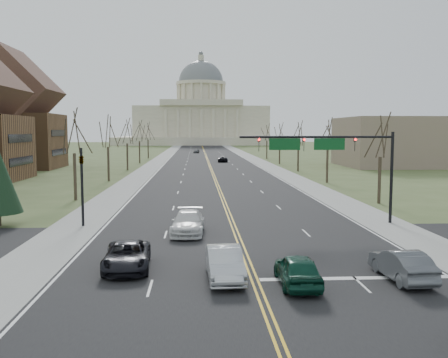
{
  "coord_description": "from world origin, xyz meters",
  "views": [
    {
      "loc": [
        -2.82,
        -24.68,
        7.29
      ],
      "look_at": [
        -0.36,
        19.4,
        3.0
      ],
      "focal_mm": 40.0,
      "sensor_mm": 36.0,
      "label": 1
    }
  ],
  "objects": [
    {
      "name": "tree_l_1",
      "position": [
        -15.5,
        48.0,
        6.94
      ],
      "size": [
        3.96,
        3.96,
        9.0
      ],
      "color": "#32251D",
      "rests_on": "ground"
    },
    {
      "name": "car_sb_inner_second",
      "position": [
        -3.42,
        10.21,
        0.81
      ],
      "size": [
        2.51,
        5.6,
        1.59
      ],
      "primitive_type": "imported",
      "rotation": [
        0.0,
        0.0,
        -0.05
      ],
      "color": "silver",
      "rests_on": "road"
    },
    {
      "name": "car_far_nb",
      "position": [
        3.37,
        91.32,
        0.68
      ],
      "size": [
        2.57,
        4.98,
        1.34
      ],
      "primitive_type": "imported",
      "rotation": [
        0.0,
        0.0,
        3.07
      ],
      "color": "black",
      "rests_on": "road"
    },
    {
      "name": "edge_line_left",
      "position": [
        -9.8,
        110.0,
        0.01
      ],
      "size": [
        0.15,
        380.0,
        0.01
      ],
      "primitive_type": "cube",
      "color": "silver",
      "rests_on": "road"
    },
    {
      "name": "road",
      "position": [
        0.0,
        110.0,
        0.01
      ],
      "size": [
        20.0,
        380.0,
        0.01
      ],
      "primitive_type": "cube",
      "color": "black",
      "rests_on": "ground"
    },
    {
      "name": "tree_l_3",
      "position": [
        -15.5,
        88.0,
        6.94
      ],
      "size": [
        3.96,
        3.96,
        9.0
      ],
      "color": "#32251D",
      "rests_on": "ground"
    },
    {
      "name": "car_sb_inner_lead",
      "position": [
        -1.46,
        -0.76,
        0.8
      ],
      "size": [
        1.84,
        4.83,
        1.57
      ],
      "primitive_type": "imported",
      "rotation": [
        0.0,
        0.0,
        0.04
      ],
      "color": "#AFB2B7",
      "rests_on": "road"
    },
    {
      "name": "car_nb_outer_lead",
      "position": [
        7.2,
        -1.36,
        0.77
      ],
      "size": [
        1.86,
        4.67,
        1.51
      ],
      "primitive_type": "imported",
      "rotation": [
        0.0,
        0.0,
        3.2
      ],
      "color": "#505458",
      "rests_on": "road"
    },
    {
      "name": "cross_road",
      "position": [
        0.0,
        6.0,
        0.01
      ],
      "size": [
        120.0,
        14.0,
        0.01
      ],
      "primitive_type": "cube",
      "color": "black",
      "rests_on": "ground"
    },
    {
      "name": "stop_bar",
      "position": [
        5.0,
        -1.0,
        0.01
      ],
      "size": [
        9.5,
        0.5,
        0.01
      ],
      "primitive_type": "cube",
      "color": "silver",
      "rests_on": "road"
    },
    {
      "name": "car_nb_inner_lead",
      "position": [
        1.92,
        -1.97,
        0.77
      ],
      "size": [
        1.84,
        4.46,
        1.51
      ],
      "primitive_type": "imported",
      "rotation": [
        0.0,
        0.0,
        3.13
      ],
      "color": "#0D3A2A",
      "rests_on": "road"
    },
    {
      "name": "sidewalk_right",
      "position": [
        12.0,
        110.0,
        0.01
      ],
      "size": [
        4.0,
        380.0,
        0.03
      ],
      "primitive_type": "cube",
      "color": "gray",
      "rests_on": "ground"
    },
    {
      "name": "edge_line_right",
      "position": [
        9.8,
        110.0,
        0.01
      ],
      "size": [
        0.15,
        380.0,
        0.01
      ],
      "primitive_type": "cube",
      "color": "silver",
      "rests_on": "road"
    },
    {
      "name": "tree_l_2",
      "position": [
        -15.5,
        68.0,
        6.94
      ],
      "size": [
        3.96,
        3.96,
        9.0
      ],
      "color": "#32251D",
      "rests_on": "ground"
    },
    {
      "name": "bldg_right_mass",
      "position": [
        40.0,
        76.0,
        5.0
      ],
      "size": [
        25.0,
        20.0,
        10.0
      ],
      "primitive_type": "cube",
      "color": "#7F705A",
      "rests_on": "ground"
    },
    {
      "name": "sidewalk_left",
      "position": [
        -12.0,
        110.0,
        0.01
      ],
      "size": [
        4.0,
        380.0,
        0.03
      ],
      "primitive_type": "cube",
      "color": "gray",
      "rests_on": "ground"
    },
    {
      "name": "bldg_left_far",
      "position": [
        -38.0,
        74.0,
        9.54
      ],
      "size": [
        17.1,
        14.28,
        23.25
      ],
      "color": "brown",
      "rests_on": "ground"
    },
    {
      "name": "car_far_sb",
      "position": [
        -2.77,
        138.37,
        0.71
      ],
      "size": [
        2.16,
        4.26,
        1.39
      ],
      "primitive_type": "imported",
      "rotation": [
        0.0,
        0.0,
        -0.13
      ],
      "color": "#505358",
      "rests_on": "road"
    },
    {
      "name": "signal_left",
      "position": [
        -11.5,
        13.5,
        3.71
      ],
      "size": [
        0.32,
        0.36,
        6.0
      ],
      "color": "black",
      "rests_on": "ground"
    },
    {
      "name": "tree_r_4",
      "position": [
        15.5,
        104.0,
        6.55
      ],
      "size": [
        3.74,
        3.74,
        8.5
      ],
      "color": "#32251D",
      "rests_on": "ground"
    },
    {
      "name": "center_line",
      "position": [
        0.0,
        110.0,
        0.01
      ],
      "size": [
        0.42,
        380.0,
        0.01
      ],
      "primitive_type": "cube",
      "color": "gold",
      "rests_on": "road"
    },
    {
      "name": "signal_mast",
      "position": [
        7.45,
        13.5,
        5.76
      ],
      "size": [
        12.12,
        0.44,
        7.2
      ],
      "color": "black",
      "rests_on": "ground"
    },
    {
      "name": "car_sb_outer_lead",
      "position": [
        -6.49,
        1.28,
        0.72
      ],
      "size": [
        2.65,
        5.23,
        1.41
      ],
      "primitive_type": "imported",
      "rotation": [
        0.0,
        0.0,
        0.06
      ],
      "color": "black",
      "rests_on": "road"
    },
    {
      "name": "tree_r_3",
      "position": [
        15.5,
        84.0,
        6.55
      ],
      "size": [
        3.74,
        3.74,
        8.5
      ],
      "color": "#32251D",
      "rests_on": "ground"
    },
    {
      "name": "tree_r_1",
      "position": [
        15.5,
        44.0,
        6.55
      ],
      "size": [
        3.74,
        3.74,
        8.5
      ],
      "color": "#32251D",
      "rests_on": "ground"
    },
    {
      "name": "tree_r_0",
      "position": [
        15.5,
        24.0,
        6.55
      ],
      "size": [
        3.74,
        3.74,
        8.5
      ],
      "color": "#32251D",
      "rests_on": "ground"
    },
    {
      "name": "tree_l_0",
      "position": [
        -15.5,
        28.0,
        6.94
      ],
      "size": [
        3.96,
        3.96,
        9.0
      ],
      "color": "#32251D",
      "rests_on": "ground"
    },
    {
      "name": "tree_l_4",
      "position": [
        -15.5,
        108.0,
        6.94
      ],
      "size": [
        3.96,
        3.96,
        9.0
      ],
      "color": "#32251D",
      "rests_on": "ground"
    },
    {
      "name": "capitol",
      "position": [
        0.0,
        249.91,
        14.2
      ],
      "size": [
        90.0,
        60.0,
        50.0
      ],
      "color": "beige",
      "rests_on": "ground"
    },
    {
      "name": "tree_r_2",
      "position": [
        15.5,
        64.0,
        6.55
      ],
      "size": [
        3.74,
        3.74,
        8.5
      ],
      "color": "#32251D",
      "rests_on": "ground"
    },
    {
      "name": "ground",
      "position": [
        0.0,
        0.0,
        0.0
      ],
      "size": [
        600.0,
        600.0,
        0.0
      ],
      "primitive_type": "plane",
      "color": "#405229",
      "rests_on": "ground"
    }
  ]
}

